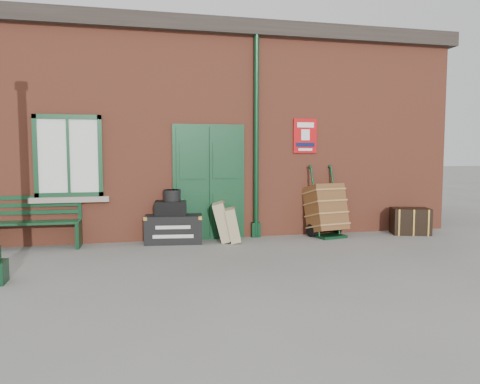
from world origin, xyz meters
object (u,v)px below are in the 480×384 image
object	(u,v)px
bench	(35,221)
dark_trunk	(410,221)
houdini_trunk	(174,229)
porter_trolley	(326,210)

from	to	relation	value
bench	dark_trunk	bearing A→B (deg)	-0.05
bench	houdini_trunk	size ratio (longest dim) A/B	1.49
houdini_trunk	dark_trunk	size ratio (longest dim) A/B	1.40
porter_trolley	dark_trunk	world-z (taller)	porter_trolley
porter_trolley	dark_trunk	xyz separation A→B (m)	(1.84, -0.17, -0.28)
houdini_trunk	porter_trolley	distance (m)	3.10
houdini_trunk	porter_trolley	bearing A→B (deg)	6.74
houdini_trunk	porter_trolley	xyz separation A→B (m)	(3.09, -0.04, 0.28)
bench	houdini_trunk	distance (m)	2.48
bench	houdini_trunk	bearing A→B (deg)	0.43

